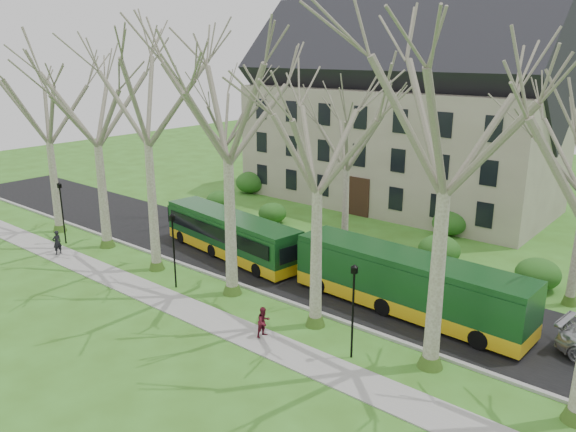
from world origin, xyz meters
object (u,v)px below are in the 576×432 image
(pedestrian_b, at_px, (264,322))
(pedestrian_a, at_px, (57,242))
(bus_follow, at_px, (407,283))
(bus_lead, at_px, (231,234))

(pedestrian_b, bearing_deg, pedestrian_a, 98.34)
(bus_follow, height_order, pedestrian_a, bus_follow)
(bus_follow, height_order, pedestrian_b, bus_follow)
(pedestrian_a, xyz_separation_m, pedestrian_b, (18.00, 0.42, -0.07))
(bus_lead, distance_m, bus_follow, 12.89)
(bus_lead, relative_size, bus_follow, 0.91)
(bus_lead, height_order, pedestrian_b, bus_lead)
(bus_follow, relative_size, pedestrian_a, 7.79)
(bus_lead, distance_m, pedestrian_b, 11.29)
(bus_lead, relative_size, pedestrian_b, 7.72)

